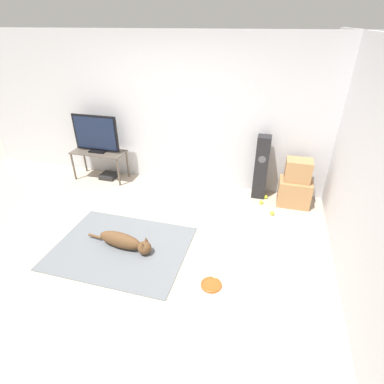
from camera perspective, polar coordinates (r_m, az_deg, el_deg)
ground_plane at (r=4.14m, az=-11.47°, el=-10.66°), size 12.00×12.00×0.00m
wall_back at (r=5.29m, az=-2.83°, el=14.74°), size 8.00×0.06×2.55m
wall_right at (r=3.24m, az=31.63°, el=-0.03°), size 0.06×8.00×2.55m
area_rug at (r=4.19m, az=-13.33°, el=-10.24°), size 1.75×1.36×0.01m
dog at (r=4.10m, az=-12.69°, el=-9.18°), size 0.98×0.26×0.23m
frisbee at (r=3.61m, az=3.69°, el=-17.21°), size 0.24×0.24×0.03m
cardboard_box_lower at (r=5.16m, az=18.88°, el=-0.06°), size 0.51×0.38×0.43m
cardboard_box_upper at (r=5.00m, az=19.58°, el=3.92°), size 0.39×0.29×0.35m
floor_speaker at (r=5.09m, az=13.04°, el=4.57°), size 0.21×0.22×1.08m
tv_stand at (r=5.88m, az=-17.29°, el=6.70°), size 0.99×0.43×0.55m
tv at (r=5.74m, az=-17.88°, el=10.45°), size 0.86×0.20×0.67m
tennis_ball_by_boxes at (r=5.27m, az=13.86°, el=-0.92°), size 0.07×0.07×0.07m
tennis_ball_near_speaker at (r=4.86m, az=15.03°, el=-3.89°), size 0.07×0.07×0.07m
tennis_ball_loose_on_carpet at (r=5.10m, az=13.04°, el=-1.90°), size 0.07×0.07×0.07m
game_console at (r=6.02m, az=-15.56°, el=2.99°), size 0.29×0.28×0.08m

